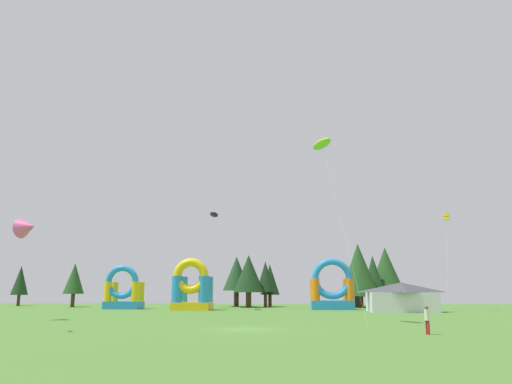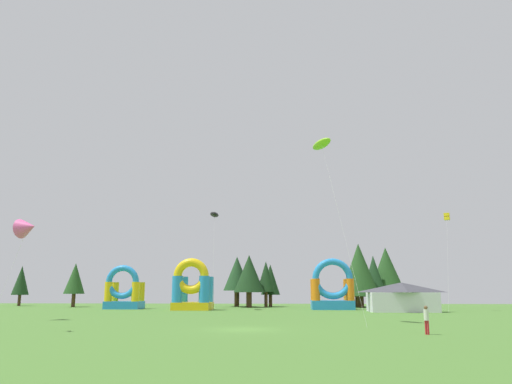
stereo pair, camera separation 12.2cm
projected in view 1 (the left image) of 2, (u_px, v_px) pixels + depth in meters
ground_plane at (244, 329)px, 31.75m from camera, size 120.00×120.00×0.00m
kite_black_parafoil at (214, 215)px, 65.01m from camera, size 1.66×7.10×12.92m
kite_pink_delta at (28, 227)px, 42.92m from camera, size 2.18×3.87×8.89m
kite_yellow_box at (446, 217)px, 62.18m from camera, size 2.60×5.09×12.14m
kite_lime_parafoil at (322, 144)px, 41.19m from camera, size 3.30×6.82×15.05m
person_far_side at (427, 317)px, 28.32m from camera, size 0.39×0.39×1.63m
inflatable_orange_dome at (123, 293)px, 65.78m from camera, size 4.69×3.60×5.81m
inflatable_red_slide at (332, 292)px, 63.80m from camera, size 5.47×3.80×6.58m
inflatable_yellow_castle at (192, 291)px, 62.68m from camera, size 4.78×4.85×6.51m
festival_tent at (402, 297)px, 57.35m from camera, size 7.68×4.27×3.39m
tree_row_0 at (20, 280)px, 78.92m from camera, size 2.65×2.65×6.37m
tree_row_1 at (74, 279)px, 74.00m from camera, size 3.08×3.08×6.53m
tree_row_2 at (236, 274)px, 76.12m from camera, size 4.21×4.21×7.67m
tree_row_3 at (249, 274)px, 72.40m from camera, size 4.54×4.54×7.65m
tree_row_4 at (265, 277)px, 73.61m from camera, size 2.74×2.74×6.80m
tree_row_5 at (270, 280)px, 75.61m from camera, size 2.97×2.97×6.44m
tree_row_6 at (358, 270)px, 72.62m from camera, size 5.74×5.74×9.36m
tree_row_7 at (356, 279)px, 75.11m from camera, size 3.83×3.83×6.82m
tree_row_8 at (373, 272)px, 74.34m from camera, size 3.02×3.02×7.69m
tree_row_9 at (375, 280)px, 74.34m from camera, size 2.74×2.74×6.28m
tree_row_10 at (386, 270)px, 76.40m from camera, size 5.40×5.40×9.10m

